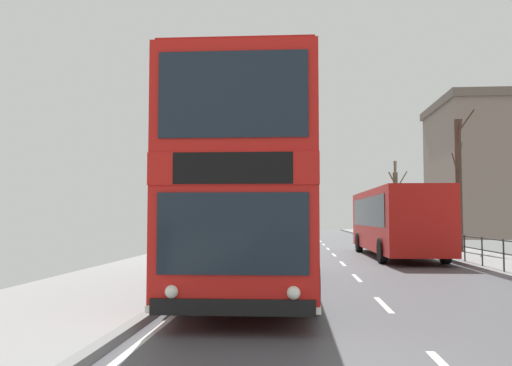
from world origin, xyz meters
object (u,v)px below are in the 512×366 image
(double_decker_bus_main, at_px, (255,192))
(background_bus_far_lane, at_px, (395,220))
(bare_tree_far_01, at_px, (395,202))
(bare_tree_far_00, at_px, (459,182))
(background_building_00, at_px, (502,169))

(double_decker_bus_main, xyz_separation_m, background_bus_far_lane, (5.41, 11.40, -0.75))
(bare_tree_far_01, bearing_deg, bare_tree_far_00, -86.41)
(background_bus_far_lane, height_order, background_building_00, background_building_00)
(double_decker_bus_main, distance_m, bare_tree_far_01, 27.02)
(background_bus_far_lane, distance_m, bare_tree_far_00, 4.35)
(bare_tree_far_00, relative_size, bare_tree_far_01, 1.14)
(background_bus_far_lane, bearing_deg, double_decker_bus_main, -115.38)
(double_decker_bus_main, relative_size, bare_tree_far_01, 1.82)
(background_bus_far_lane, xyz_separation_m, bare_tree_far_01, (2.64, 14.39, 1.23))
(bare_tree_far_01, bearing_deg, background_building_00, 41.45)
(double_decker_bus_main, height_order, background_building_00, background_building_00)
(double_decker_bus_main, xyz_separation_m, bare_tree_far_00, (8.83, 13.36, 1.08))
(bare_tree_far_00, bearing_deg, double_decker_bus_main, -123.46)
(double_decker_bus_main, distance_m, background_building_00, 40.51)
(background_building_00, bearing_deg, double_decker_bus_main, -118.25)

